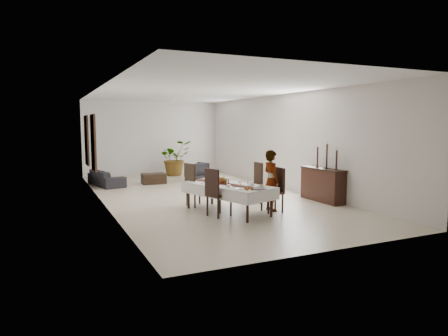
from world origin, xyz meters
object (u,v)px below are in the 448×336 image
at_px(woman, 271,181).
at_px(sofa, 106,178).
at_px(red_pitcher, 217,181).
at_px(dining_table_top, 228,186).
at_px(sideboard_body, 322,185).

xyz_separation_m(woman, sofa, (-3.19, 6.11, -0.50)).
bearing_deg(sofa, red_pitcher, -174.65).
bearing_deg(red_pitcher, sofa, 107.61).
relative_size(dining_table_top, sideboard_body, 1.46).
height_order(red_pitcher, sideboard_body, sideboard_body).
xyz_separation_m(sideboard_body, sofa, (-5.20, 5.62, -0.18)).
xyz_separation_m(red_pitcher, woman, (1.36, -0.32, -0.03)).
height_order(red_pitcher, woman, woman).
distance_m(dining_table_top, sofa, 6.22).
height_order(red_pitcher, sofa, red_pitcher).
bearing_deg(sofa, woman, -164.65).
relative_size(red_pitcher, woman, 0.12).
bearing_deg(red_pitcher, dining_table_top, -12.32).
height_order(dining_table_top, red_pitcher, red_pitcher).
distance_m(dining_table_top, red_pitcher, 0.30).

